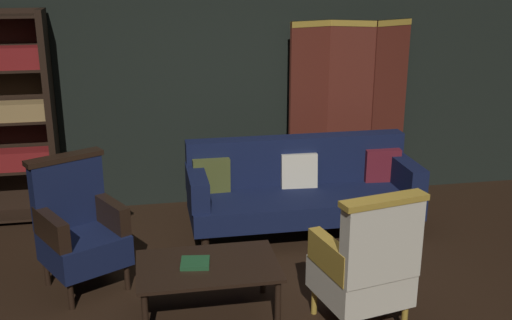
{
  "coord_description": "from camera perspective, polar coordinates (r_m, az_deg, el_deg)",
  "views": [
    {
      "loc": [
        -0.86,
        -3.82,
        2.46
      ],
      "look_at": [
        0.0,
        0.8,
        0.95
      ],
      "focal_mm": 43.51,
      "sensor_mm": 36.0,
      "label": 1
    }
  ],
  "objects": [
    {
      "name": "ground_plane",
      "position": [
        4.62,
        1.86,
        -14.34
      ],
      "size": [
        10.0,
        10.0,
        0.0
      ],
      "primitive_type": "plane",
      "color": "black"
    },
    {
      "name": "folding_screen",
      "position": [
        6.54,
        8.56,
        4.6
      ],
      "size": [
        1.3,
        0.22,
        1.9
      ],
      "color": "#5B2319",
      "rests_on": "ground_plane"
    },
    {
      "name": "velvet_couch",
      "position": [
        5.82,
        4.16,
        -2.41
      ],
      "size": [
        2.12,
        0.78,
        0.88
      ],
      "color": "black",
      "rests_on": "ground_plane"
    },
    {
      "name": "coffee_table",
      "position": [
        4.47,
        -4.45,
        -10.08
      ],
      "size": [
        1.0,
        0.64,
        0.42
      ],
      "color": "black",
      "rests_on": "ground_plane"
    },
    {
      "name": "book_green_cloth",
      "position": [
        4.45,
        -5.62,
        -9.4
      ],
      "size": [
        0.23,
        0.22,
        0.03
      ],
      "primitive_type": "cube",
      "rotation": [
        0.0,
        0.0,
        -0.14
      ],
      "color": "#1E4C28",
      "rests_on": "coffee_table"
    },
    {
      "name": "armchair_wing_left",
      "position": [
        5.03,
        -15.96,
        -6.0
      ],
      "size": [
        0.78,
        0.78,
        1.04
      ],
      "color": "black",
      "rests_on": "ground_plane"
    },
    {
      "name": "back_wall",
      "position": [
        6.42,
        -2.71,
        8.29
      ],
      "size": [
        7.2,
        0.1,
        2.8
      ],
      "primitive_type": "cube",
      "color": "black",
      "rests_on": "ground_plane"
    },
    {
      "name": "armchair_gilt_accent",
      "position": [
        4.34,
        10.09,
        -9.47
      ],
      "size": [
        0.69,
        0.68,
        1.04
      ],
      "color": "#B78E33",
      "rests_on": "ground_plane"
    },
    {
      "name": "bookshelf",
      "position": [
        6.31,
        -22.1,
        3.78
      ],
      "size": [
        0.9,
        0.32,
        2.05
      ],
      "color": "black",
      "rests_on": "ground_plane"
    }
  ]
}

